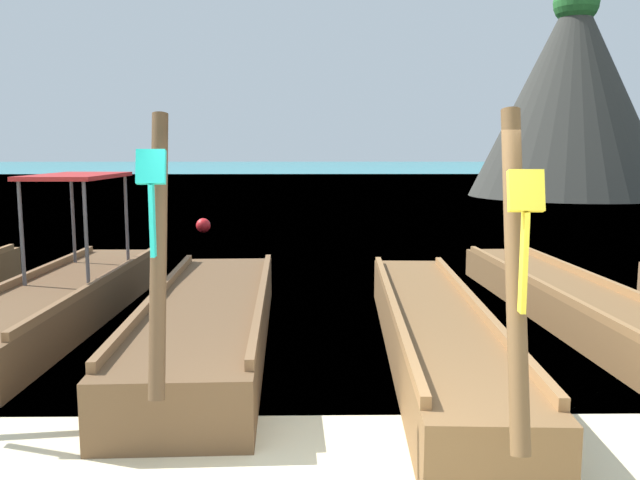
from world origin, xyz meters
TOP-DOWN VIEW (x-y plane):
  - sea_water at (0.00, 62.19)m, footprint 120.00×120.00m
  - longtail_boat_violet_ribbon at (-3.55, 5.47)m, footprint 1.35×6.72m
  - longtail_boat_turquoise_ribbon at (-1.33, 4.26)m, footprint 1.54×6.19m
  - longtail_boat_yellow_ribbon at (1.29, 3.74)m, footprint 1.31×6.86m
  - longtail_boat_red_ribbon at (3.52, 5.37)m, footprint 1.33×7.57m
  - karst_rock at (13.09, 29.83)m, footprint 9.82×9.82m
  - mooring_buoy_near at (-3.20, 15.27)m, footprint 0.41×0.41m

SIDE VIEW (x-z plane):
  - sea_water at x=0.00m, z-range 0.00..0.00m
  - mooring_buoy_near at x=-3.20m, z-range 0.00..0.42m
  - longtail_boat_red_ribbon at x=3.52m, z-range -1.13..1.66m
  - longtail_boat_turquoise_ribbon at x=-1.33m, z-range -1.01..1.65m
  - longtail_boat_yellow_ribbon at x=1.29m, z-range -1.00..1.64m
  - longtail_boat_violet_ribbon at x=-3.55m, z-range -0.89..1.58m
  - karst_rock at x=13.09m, z-range -0.19..10.42m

